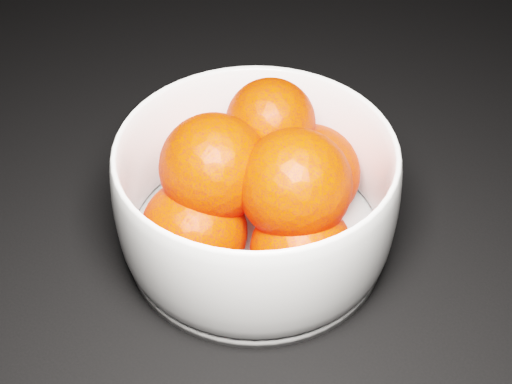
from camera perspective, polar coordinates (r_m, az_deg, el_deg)
The scene contains 2 objects.
bowl at distance 0.63m, azimuth 0.00°, elevation -0.40°, with size 0.25×0.25×0.12m.
orange_pile at distance 0.61m, azimuth 0.22°, elevation 0.48°, with size 0.21×0.21×0.14m.
Camera 1 is at (0.03, -0.55, 0.49)m, focal length 50.00 mm.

